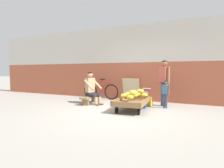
# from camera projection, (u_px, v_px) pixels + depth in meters

# --- Properties ---
(ground_plane) EXTENTS (80.00, 80.00, 0.00)m
(ground_plane) POSITION_uv_depth(u_px,v_px,m) (118.00, 113.00, 5.32)
(ground_plane) COLOR gray
(back_wall) EXTENTS (16.00, 0.30, 3.01)m
(back_wall) POSITION_uv_depth(u_px,v_px,m) (145.00, 63.00, 7.56)
(back_wall) COLOR #A35138
(back_wall) RESTS_ON ground
(banana_cart) EXTENTS (0.99, 1.52, 0.36)m
(banana_cart) POSITION_uv_depth(u_px,v_px,m) (132.00, 102.00, 5.68)
(banana_cart) COLOR brown
(banana_cart) RESTS_ON ground
(banana_pile) EXTENTS (0.81, 1.08, 0.26)m
(banana_pile) POSITION_uv_depth(u_px,v_px,m) (134.00, 94.00, 5.86)
(banana_pile) COLOR gold
(banana_pile) RESTS_ON banana_cart
(low_bench) EXTENTS (0.43, 1.13, 0.27)m
(low_bench) POSITION_uv_depth(u_px,v_px,m) (90.00, 98.00, 6.90)
(low_bench) COLOR olive
(low_bench) RESTS_ON ground
(vendor_seated) EXTENTS (0.73, 0.59, 1.14)m
(vendor_seated) POSITION_uv_depth(u_px,v_px,m) (92.00, 88.00, 6.82)
(vendor_seated) COLOR tan
(vendor_seated) RESTS_ON ground
(plastic_crate) EXTENTS (0.36, 0.28, 0.30)m
(plastic_crate) POSITION_uv_depth(u_px,v_px,m) (146.00, 101.00, 6.51)
(plastic_crate) COLOR gold
(plastic_crate) RESTS_ON ground
(weighing_scale) EXTENTS (0.30, 0.30, 0.29)m
(weighing_scale) POSITION_uv_depth(u_px,v_px,m) (146.00, 92.00, 6.49)
(weighing_scale) COLOR #28282D
(weighing_scale) RESTS_ON plastic_crate
(bicycle_near_left) EXTENTS (1.66, 0.48, 0.86)m
(bicycle_near_left) POSITION_uv_depth(u_px,v_px,m) (101.00, 91.00, 8.05)
(bicycle_near_left) COLOR black
(bicycle_near_left) RESTS_ON ground
(sign_board) EXTENTS (0.70, 0.22, 0.88)m
(sign_board) POSITION_uv_depth(u_px,v_px,m) (131.00, 89.00, 7.68)
(sign_board) COLOR #C6B289
(sign_board) RESTS_ON ground
(customer_adult) EXTENTS (0.40, 0.36, 1.53)m
(customer_adult) POSITION_uv_depth(u_px,v_px,m) (164.00, 78.00, 6.34)
(customer_adult) COLOR #38425B
(customer_adult) RESTS_ON ground
(customer_child) EXTENTS (0.26, 0.18, 0.88)m
(customer_child) POSITION_uv_depth(u_px,v_px,m) (165.00, 91.00, 6.00)
(customer_child) COLOR #38425B
(customer_child) RESTS_ON ground
(shopping_bag) EXTENTS (0.18, 0.12, 0.24)m
(shopping_bag) POSITION_uv_depth(u_px,v_px,m) (143.00, 104.00, 6.02)
(shopping_bag) COLOR #3370B7
(shopping_bag) RESTS_ON ground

